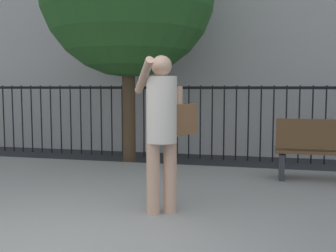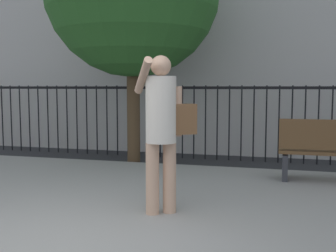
# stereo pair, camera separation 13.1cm
# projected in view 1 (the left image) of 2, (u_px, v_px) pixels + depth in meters

# --- Properties ---
(sidewalk) EXTENTS (28.00, 4.40, 0.15)m
(sidewalk) POSITION_uv_depth(u_px,v_px,m) (127.00, 199.00, 5.48)
(sidewalk) COLOR gray
(sidewalk) RESTS_ON ground
(iron_fence) EXTENTS (12.03, 0.04, 1.60)m
(iron_fence) POSITION_uv_depth(u_px,v_px,m) (183.00, 112.00, 8.97)
(iron_fence) COLOR black
(iron_fence) RESTS_ON ground
(pedestrian_on_phone) EXTENTS (0.72, 0.63, 1.77)m
(pedestrian_on_phone) POSITION_uv_depth(u_px,v_px,m) (164.00, 122.00, 4.56)
(pedestrian_on_phone) COLOR tan
(pedestrian_on_phone) RESTS_ON sidewalk
(street_bench) EXTENTS (1.60, 0.45, 0.95)m
(street_bench) POSITION_uv_depth(u_px,v_px,m) (331.00, 149.00, 6.11)
(street_bench) COLOR brown
(street_bench) RESTS_ON sidewalk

